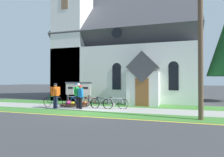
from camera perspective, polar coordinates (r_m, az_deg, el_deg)
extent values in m
plane|color=#3D3D3F|center=(15.75, -0.84, -7.62)|extent=(140.00, 140.00, 0.00)
cube|color=#A8A59E|center=(13.22, -2.89, -8.93)|extent=(32.00, 2.28, 0.01)
cube|color=#427F33|center=(11.39, -6.36, -10.27)|extent=(32.00, 1.69, 0.01)
cube|color=#427F33|center=(15.45, 0.15, -7.74)|extent=(24.00, 2.46, 0.01)
cube|color=yellow|center=(10.50, -8.57, -11.10)|extent=(28.00, 0.16, 0.01)
cube|color=white|center=(21.41, 5.04, 0.93)|extent=(13.33, 10.05, 5.01)
cube|color=#424247|center=(21.88, 5.03, 11.44)|extent=(13.83, 10.24, 10.24)
cube|color=white|center=(20.28, -11.57, 10.26)|extent=(3.14, 3.14, 11.49)
cube|color=#7F6047|center=(19.95, -13.90, 21.07)|extent=(0.70, 0.06, 1.20)
cube|color=white|center=(15.25, 9.30, -2.93)|extent=(2.40, 1.60, 2.60)
cube|color=#424247|center=(15.28, 9.29, 3.26)|extent=(2.40, 1.80, 2.40)
cube|color=brown|center=(14.45, 8.86, -4.05)|extent=(1.00, 0.06, 2.10)
cube|color=black|center=(16.49, 1.37, 0.01)|extent=(0.76, 0.06, 1.90)
cone|color=black|center=(16.53, 1.37, 3.30)|extent=(0.80, 0.06, 0.80)
cube|color=black|center=(15.87, 17.81, 0.07)|extent=(0.76, 0.06, 1.90)
cone|color=black|center=(15.91, 17.80, 3.49)|extent=(0.80, 0.06, 0.80)
cylinder|color=black|center=(17.00, 1.37, 13.44)|extent=(0.90, 0.06, 0.90)
cube|color=#474C56|center=(16.07, -12.96, -6.08)|extent=(0.12, 0.12, 0.77)
cube|color=#474C56|center=(15.28, -6.91, -6.37)|extent=(0.12, 0.12, 0.77)
cube|color=silver|center=(15.60, -10.01, -3.15)|extent=(2.18, 0.13, 0.91)
cube|color=#474C56|center=(15.58, -10.00, -1.25)|extent=(2.30, 0.18, 0.12)
cube|color=black|center=(15.55, -10.08, -2.76)|extent=(1.74, 0.05, 0.16)
cylinder|color=#382319|center=(15.26, -10.86, -7.64)|extent=(2.23, 2.23, 0.10)
ellipsoid|color=orange|center=(15.03, -8.33, -7.10)|extent=(0.36, 0.36, 0.24)
ellipsoid|color=#CC338C|center=(15.46, -10.17, -6.92)|extent=(0.36, 0.36, 0.24)
ellipsoid|color=red|center=(15.84, -12.56, -6.76)|extent=(0.36, 0.36, 0.24)
ellipsoid|color=#CC338C|center=(15.24, -12.79, -7.00)|extent=(0.36, 0.36, 0.24)
ellipsoid|color=gold|center=(14.69, -11.58, -7.24)|extent=(0.36, 0.36, 0.24)
torus|color=black|center=(13.05, -1.20, -7.54)|extent=(0.71, 0.20, 0.72)
torus|color=black|center=(13.01, 3.29, -7.57)|extent=(0.71, 0.20, 0.72)
cylinder|color=#B7B7BC|center=(13.00, 1.76, -6.87)|extent=(0.54, 0.16, 0.45)
cylinder|color=#B7B7BC|center=(12.98, 1.26, -5.87)|extent=(0.74, 0.21, 0.07)
cylinder|color=#B7B7BC|center=(13.01, 0.10, -6.78)|extent=(0.26, 0.09, 0.47)
cylinder|color=#B7B7BC|center=(13.04, -0.31, -7.66)|extent=(0.41, 0.13, 0.09)
cylinder|color=#B7B7BC|center=(13.02, -0.80, -6.66)|extent=(0.22, 0.08, 0.42)
cylinder|color=#B7B7BC|center=(12.99, 3.11, -6.76)|extent=(0.12, 0.06, 0.38)
ellipsoid|color=black|center=(13.00, -0.40, -5.65)|extent=(0.25, 0.13, 0.05)
cylinder|color=silver|center=(12.97, 2.93, -5.86)|extent=(0.43, 0.13, 0.03)
cylinder|color=silver|center=(13.03, 0.59, -7.78)|extent=(0.18, 0.06, 0.18)
torus|color=black|center=(14.94, -18.63, -6.62)|extent=(0.73, 0.09, 0.73)
torus|color=black|center=(14.33, -15.61, -6.88)|extent=(0.73, 0.09, 0.73)
cylinder|color=#19723F|center=(14.52, -16.66, -6.16)|extent=(0.53, 0.08, 0.45)
cylinder|color=#19723F|center=(14.57, -16.99, -5.21)|extent=(0.73, 0.09, 0.09)
cylinder|color=#19723F|center=(14.74, -17.78, -5.98)|extent=(0.25, 0.05, 0.49)
cylinder|color=#19723F|center=(14.82, -18.05, -6.77)|extent=(0.40, 0.07, 0.09)
cylinder|color=#19723F|center=(14.87, -18.36, -5.83)|extent=(0.21, 0.05, 0.44)
cylinder|color=#19723F|center=(14.34, -15.73, -6.13)|extent=(0.12, 0.04, 0.38)
ellipsoid|color=black|center=(14.79, -18.10, -4.92)|extent=(0.25, 0.10, 0.05)
cylinder|color=silver|center=(14.34, -15.85, -5.30)|extent=(0.44, 0.06, 0.03)
cylinder|color=silver|center=(14.70, -17.45, -6.92)|extent=(0.18, 0.03, 0.18)
torus|color=black|center=(14.03, -8.48, -7.07)|extent=(0.70, 0.20, 0.71)
torus|color=black|center=(13.41, -5.06, -7.37)|extent=(0.70, 0.20, 0.71)
cylinder|color=#A51E19|center=(13.60, -6.26, -6.60)|extent=(0.55, 0.17, 0.45)
cylinder|color=#A51E19|center=(13.65, -6.64, -5.68)|extent=(0.75, 0.21, 0.04)
cylinder|color=#A51E19|center=(13.83, -7.52, -6.49)|extent=(0.26, 0.10, 0.44)
cylinder|color=#A51E19|center=(13.91, -7.82, -7.24)|extent=(0.41, 0.13, 0.09)
cylinder|color=#A51E19|center=(13.95, -8.19, -6.34)|extent=(0.22, 0.09, 0.39)
cylinder|color=#A51E19|center=(13.41, -5.20, -6.57)|extent=(0.12, 0.06, 0.38)
ellipsoid|color=black|center=(13.88, -7.89, -5.47)|extent=(0.25, 0.13, 0.05)
cylinder|color=silver|center=(13.42, -5.35, -5.68)|extent=(0.43, 0.13, 0.03)
cylinder|color=silver|center=(13.78, -7.15, -7.40)|extent=(0.18, 0.06, 0.18)
torus|color=black|center=(14.09, -8.12, -7.04)|extent=(0.71, 0.17, 0.71)
torus|color=black|center=(14.39, -12.23, -6.90)|extent=(0.71, 0.17, 0.71)
cylinder|color=#194CA5|center=(14.26, -10.85, -6.27)|extent=(0.57, 0.14, 0.47)
cylinder|color=#194CA5|center=(14.21, -10.40, -5.38)|extent=(0.78, 0.18, 0.04)
cylinder|color=#194CA5|center=(14.15, -9.33, -6.31)|extent=(0.27, 0.08, 0.46)
cylinder|color=#194CA5|center=(14.15, -8.96, -7.12)|extent=(0.43, 0.11, 0.09)
cylinder|color=#194CA5|center=(14.09, -8.50, -6.23)|extent=(0.23, 0.08, 0.41)
cylinder|color=#194CA5|center=(14.36, -12.07, -6.13)|extent=(0.12, 0.06, 0.40)
ellipsoid|color=black|center=(14.10, -8.87, -5.29)|extent=(0.25, 0.12, 0.05)
cylinder|color=silver|center=(14.32, -11.90, -5.27)|extent=(0.44, 0.11, 0.03)
cylinder|color=silver|center=(14.21, -9.79, -7.19)|extent=(0.18, 0.05, 0.18)
torus|color=black|center=(13.47, -5.15, -7.36)|extent=(0.70, 0.10, 0.70)
torus|color=black|center=(13.04, -1.20, -7.58)|extent=(0.70, 0.10, 0.70)
cylinder|color=black|center=(13.17, -2.57, -6.87)|extent=(0.54, 0.09, 0.42)
cylinder|color=black|center=(13.19, -3.01, -5.88)|extent=(0.75, 0.10, 0.09)
cylinder|color=black|center=(13.32, -4.03, -6.68)|extent=(0.26, 0.06, 0.47)
cylinder|color=black|center=(13.39, -4.38, -7.51)|extent=(0.41, 0.07, 0.09)
cylinder|color=black|center=(13.41, -4.80, -6.53)|extent=(0.22, 0.06, 0.42)
cylinder|color=black|center=(13.04, -1.37, -6.82)|extent=(0.12, 0.05, 0.35)
ellipsoid|color=black|center=(13.35, -4.46, -5.57)|extent=(0.25, 0.10, 0.05)
cylinder|color=silver|center=(13.04, -1.53, -5.98)|extent=(0.44, 0.07, 0.03)
cylinder|color=silver|center=(13.30, -3.60, -7.67)|extent=(0.18, 0.04, 0.18)
cylinder|color=black|center=(15.16, -10.49, -6.30)|extent=(0.15, 0.15, 0.83)
cylinder|color=black|center=(15.03, -10.83, -6.35)|extent=(0.15, 0.15, 0.83)
cube|color=silver|center=(15.04, -10.65, -3.60)|extent=(0.25, 0.49, 0.60)
sphere|color=tan|center=(15.03, -10.65, -2.04)|extent=(0.21, 0.21, 0.21)
ellipsoid|color=#1E59B2|center=(15.03, -10.65, -1.82)|extent=(0.29, 0.26, 0.15)
cylinder|color=silver|center=(15.25, -9.92, -3.45)|extent=(0.09, 0.19, 0.55)
cylinder|color=silver|center=(14.83, -11.40, -3.53)|extent=(0.09, 0.13, 0.55)
cylinder|color=#191E38|center=(13.78, -16.77, -6.78)|extent=(0.15, 0.15, 0.86)
cylinder|color=#191E38|center=(13.85, -16.19, -6.75)|extent=(0.15, 0.15, 0.86)
cube|color=#E55914|center=(13.76, -16.47, -3.68)|extent=(0.40, 0.52, 0.63)
sphere|color=#936B51|center=(13.74, -16.46, -1.91)|extent=(0.22, 0.22, 0.22)
ellipsoid|color=black|center=(13.74, -16.46, -1.66)|extent=(0.35, 0.34, 0.16)
cylinder|color=#E55914|center=(13.65, -17.63, -3.57)|extent=(0.09, 0.15, 0.57)
cylinder|color=#E55914|center=(13.86, -15.33, -3.53)|extent=(0.09, 0.11, 0.57)
cylinder|color=black|center=(13.63, -9.76, -6.89)|extent=(0.15, 0.15, 0.85)
cylinder|color=black|center=(13.55, -10.22, -6.92)|extent=(0.15, 0.15, 0.85)
cube|color=green|center=(13.53, -9.98, -3.80)|extent=(0.41, 0.52, 0.62)
sphere|color=beige|center=(13.51, -9.98, -2.02)|extent=(0.22, 0.22, 0.22)
ellipsoid|color=silver|center=(13.51, -9.98, -1.76)|extent=(0.35, 0.34, 0.15)
cylinder|color=green|center=(13.66, -8.87, -3.64)|extent=(0.09, 0.22, 0.56)
cylinder|color=green|center=(13.40, -11.11, -3.69)|extent=(0.09, 0.21, 0.57)
cylinder|color=black|center=(13.12, -9.17, -7.26)|extent=(0.15, 0.15, 0.79)
cylinder|color=black|center=(13.30, -9.54, -7.17)|extent=(0.15, 0.15, 0.79)
cube|color=blue|center=(13.15, -9.35, -4.25)|extent=(0.47, 0.44, 0.58)
sphere|color=#936B51|center=(13.13, -9.35, -2.55)|extent=(0.20, 0.20, 0.20)
ellipsoid|color=red|center=(13.13, -9.35, -2.30)|extent=(0.33, 0.33, 0.14)
cylinder|color=blue|center=(12.88, -9.02, -4.20)|extent=(0.09, 0.19, 0.53)
cylinder|color=blue|center=(13.41, -9.66, -4.06)|extent=(0.09, 0.24, 0.52)
cylinder|color=brown|center=(10.66, 24.79, 13.35)|extent=(0.24, 0.24, 8.95)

